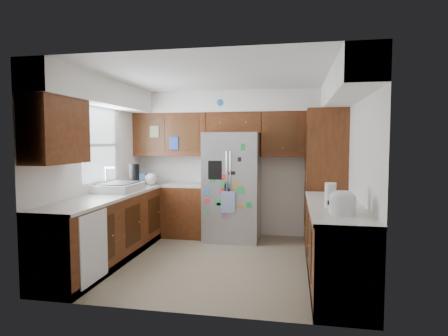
{
  "coord_description": "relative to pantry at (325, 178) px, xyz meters",
  "views": [
    {
      "loc": [
        1.01,
        -4.96,
        1.65
      ],
      "look_at": [
        0.02,
        0.35,
        1.27
      ],
      "focal_mm": 30.0,
      "sensor_mm": 36.0,
      "label": 1
    }
  ],
  "objects": [
    {
      "name": "pantry",
      "position": [
        0.0,
        0.0,
        0.0
      ],
      "size": [
        0.6,
        0.9,
        2.15
      ],
      "primitive_type": "cube",
      "color": "#44200D",
      "rests_on": "ground"
    },
    {
      "name": "bridge_cabinet",
      "position": [
        -1.5,
        0.28,
        0.9
      ],
      "size": [
        0.96,
        0.34,
        0.35
      ],
      "primitive_type": "cube",
      "color": "#44200D",
      "rests_on": "fridge"
    },
    {
      "name": "room_shell",
      "position": [
        -1.61,
        -0.79,
        0.75
      ],
      "size": [
        3.64,
        3.24,
        2.52
      ],
      "color": "white",
      "rests_on": "ground"
    },
    {
      "name": "floor",
      "position": [
        -1.5,
        -1.15,
        -1.07
      ],
      "size": [
        3.6,
        3.6,
        0.0
      ],
      "primitive_type": "plane",
      "color": "gray",
      "rests_on": "ground"
    },
    {
      "name": "fridge",
      "position": [
        -1.5,
        0.05,
        -0.17
      ],
      "size": [
        0.9,
        0.79,
        1.8
      ],
      "color": "#949499",
      "rests_on": "ground"
    },
    {
      "name": "sink_assembly",
      "position": [
        -3.0,
        -1.05,
        -0.09
      ],
      "size": [
        0.52,
        0.7,
        0.37
      ],
      "color": "white",
      "rests_on": "left_counter_run"
    },
    {
      "name": "left_counter_clutter",
      "position": [
        -2.95,
        -0.35,
        -0.02
      ],
      "size": [
        0.37,
        0.88,
        0.38
      ],
      "color": "black",
      "rests_on": "left_counter_run"
    },
    {
      "name": "rice_cooker",
      "position": [
        -0.0,
        -2.18,
        -0.03
      ],
      "size": [
        0.28,
        0.27,
        0.24
      ],
      "color": "white",
      "rests_on": "right_counter_run"
    },
    {
      "name": "fridge_top_items",
      "position": [
        -1.55,
        0.25,
        1.21
      ],
      "size": [
        0.72,
        0.38,
        0.31
      ],
      "color": "blue",
      "rests_on": "bridge_cabinet"
    },
    {
      "name": "right_counter_run",
      "position": [
        0.0,
        -1.62,
        -0.65
      ],
      "size": [
        0.63,
        2.25,
        0.92
      ],
      "color": "#44200D",
      "rests_on": "ground"
    },
    {
      "name": "paper_towel",
      "position": [
        -0.09,
        -1.88,
        -0.02
      ],
      "size": [
        0.12,
        0.12,
        0.28
      ],
      "primitive_type": "cylinder",
      "color": "white",
      "rests_on": "right_counter_run"
    },
    {
      "name": "left_counter_run",
      "position": [
        -2.86,
        -1.12,
        -0.65
      ],
      "size": [
        1.36,
        3.2,
        0.92
      ],
      "color": "#44200D",
      "rests_on": "ground"
    }
  ]
}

